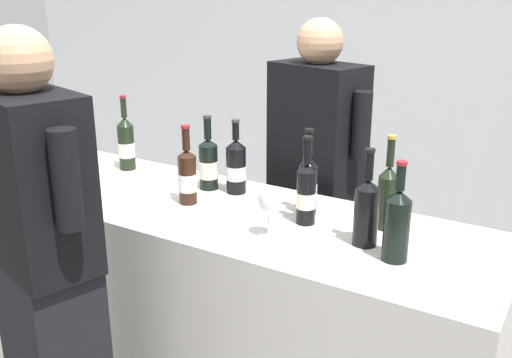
# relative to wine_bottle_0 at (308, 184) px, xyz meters

# --- Properties ---
(wall_back) EXTENTS (8.00, 0.10, 2.80)m
(wall_back) POSITION_rel_wine_bottle_0_xyz_m (-0.34, 2.47, 0.31)
(wall_back) COLOR silver
(wall_back) RESTS_ON ground_plane
(counter) EXTENTS (2.24, 0.68, 0.97)m
(counter) POSITION_rel_wine_bottle_0_xyz_m (-0.34, -0.13, -0.61)
(counter) COLOR beige
(counter) RESTS_ON ground_plane
(wine_bottle_0) EXTENTS (0.07, 0.07, 0.33)m
(wine_bottle_0) POSITION_rel_wine_bottle_0_xyz_m (0.00, 0.00, 0.00)
(wine_bottle_0) COLOR black
(wine_bottle_0) RESTS_ON counter
(wine_bottle_1) EXTENTS (0.08, 0.08, 0.33)m
(wine_bottle_1) POSITION_rel_wine_bottle_0_xyz_m (0.42, -0.21, 0.01)
(wine_bottle_1) COLOR black
(wine_bottle_1) RESTS_ON counter
(wine_bottle_2) EXTENTS (0.07, 0.07, 0.35)m
(wine_bottle_2) POSITION_rel_wine_bottle_0_xyz_m (0.31, 0.02, 0.01)
(wine_bottle_2) COLOR black
(wine_bottle_2) RESTS_ON counter
(wine_bottle_3) EXTENTS (0.08, 0.08, 0.32)m
(wine_bottle_3) POSITION_rel_wine_bottle_0_xyz_m (-0.46, -0.15, -0.00)
(wine_bottle_3) COLOR black
(wine_bottle_3) RESTS_ON counter
(wine_bottle_4) EXTENTS (0.08, 0.08, 0.34)m
(wine_bottle_4) POSITION_rel_wine_bottle_0_xyz_m (0.29, -0.15, 0.01)
(wine_bottle_4) COLOR black
(wine_bottle_4) RESTS_ON counter
(wine_bottle_5) EXTENTS (0.08, 0.08, 0.32)m
(wine_bottle_5) POSITION_rel_wine_bottle_0_xyz_m (-0.49, 0.04, -0.01)
(wine_bottle_5) COLOR black
(wine_bottle_5) RESTS_ON counter
(wine_bottle_6) EXTENTS (0.08, 0.08, 0.32)m
(wine_bottle_6) POSITION_rel_wine_bottle_0_xyz_m (-0.36, 0.06, -0.00)
(wine_bottle_6) COLOR black
(wine_bottle_6) RESTS_ON counter
(wine_bottle_7) EXTENTS (0.08, 0.08, 0.30)m
(wine_bottle_7) POSITION_rel_wine_bottle_0_xyz_m (-1.08, -0.28, -0.01)
(wine_bottle_7) COLOR black
(wine_bottle_7) RESTS_ON counter
(wine_bottle_8) EXTENTS (0.07, 0.07, 0.33)m
(wine_bottle_8) POSITION_rel_wine_bottle_0_xyz_m (0.04, -0.09, 0.00)
(wine_bottle_8) COLOR black
(wine_bottle_8) RESTS_ON counter
(wine_bottle_9) EXTENTS (0.08, 0.08, 0.36)m
(wine_bottle_9) POSITION_rel_wine_bottle_0_xyz_m (-0.99, 0.06, 0.01)
(wine_bottle_9) COLOR black
(wine_bottle_9) RESTS_ON counter
(wine_glass) EXTENTS (0.07, 0.07, 0.19)m
(wine_glass) POSITION_rel_wine_bottle_0_xyz_m (-0.02, -0.26, 0.01)
(wine_glass) COLOR silver
(wine_glass) RESTS_ON counter
(ice_bucket) EXTENTS (0.24, 0.24, 0.25)m
(ice_bucket) POSITION_rel_wine_bottle_0_xyz_m (-1.26, -0.14, 0.01)
(ice_bucket) COLOR silver
(ice_bucket) RESTS_ON counter
(person_server) EXTENTS (0.56, 0.35, 1.68)m
(person_server) POSITION_rel_wine_bottle_0_xyz_m (-0.19, 0.47, -0.27)
(person_server) COLOR black
(person_server) RESTS_ON ground_plane
(person_guest) EXTENTS (0.56, 0.35, 1.71)m
(person_guest) POSITION_rel_wine_bottle_0_xyz_m (-0.57, -0.78, -0.26)
(person_guest) COLOR black
(person_guest) RESTS_ON ground_plane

